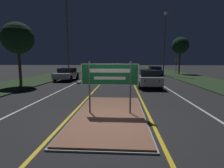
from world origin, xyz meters
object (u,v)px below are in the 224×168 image
streetlight_right_near (165,37)px  warning_sign (176,65)px  car_receding_0 (148,78)px  car_approaching_0 (67,74)px  car_receding_2 (131,67)px  car_receding_1 (154,70)px  car_approaching_1 (107,69)px  highway_sign (110,77)px  streetlight_left_near (67,21)px

streetlight_right_near → warning_sign: streetlight_right_near is taller
streetlight_right_near → warning_sign: 5.80m
car_receding_0 → warning_sign: (6.66, 14.42, 0.83)m
car_approaching_0 → warning_sign: bearing=32.8°
car_receding_2 → car_approaching_0: bearing=-113.2°
car_receding_1 → car_receding_0: bearing=-102.6°
warning_sign → car_receding_2: bearing=125.1°
car_receding_0 → warning_sign: 15.90m
car_approaching_1 → warning_sign: (11.69, -1.97, 0.83)m
car_approaching_0 → warning_sign: size_ratio=1.73×
car_approaching_1 → warning_sign: bearing=-9.6°
car_receding_1 → car_receding_2: 11.95m
streetlight_right_near → car_approaching_1: (-8.92, 5.09, -4.86)m
streetlight_right_near → car_approaching_0: (-12.51, -6.74, -4.89)m
highway_sign → car_receding_2: highway_sign is taller
warning_sign → streetlight_left_near: bearing=-156.8°
car_approaching_1 → car_receding_2: bearing=58.3°
streetlight_left_near → car_receding_1: (12.14, 5.07, -6.55)m
streetlight_left_near → car_receding_1: bearing=22.7°
car_receding_1 → warning_sign: 4.33m
highway_sign → car_receding_1: size_ratio=0.49×
streetlight_left_near → car_receding_2: (9.12, 16.63, -6.51)m
streetlight_right_near → car_receding_1: 5.20m
highway_sign → car_approaching_1: size_ratio=0.52×
car_receding_2 → car_approaching_1: (-4.82, -7.80, 0.01)m
car_approaching_0 → warning_sign: warning_sign is taller
highway_sign → car_approaching_0: (-5.89, 12.67, -0.88)m
streetlight_right_near → car_approaching_0: 15.02m
car_receding_0 → warning_sign: size_ratio=1.77×
streetlight_right_near → warning_sign: size_ratio=3.61×
car_receding_1 → car_receding_2: size_ratio=1.08×
streetlight_left_near → warning_sign: size_ratio=4.23×
streetlight_right_near → car_receding_1: (-1.08, 1.33, -4.91)m
highway_sign → warning_sign: bearing=67.4°
highway_sign → car_receding_0: 8.59m
highway_sign → car_receding_1: (5.54, 20.74, -0.90)m
car_receding_0 → car_approaching_0: bearing=152.1°
streetlight_right_near → car_approaching_1: streetlight_right_near is taller
car_receding_1 → warning_sign: warning_sign is taller
car_receding_1 → car_receding_2: (-3.02, 11.56, 0.04)m
car_receding_0 → car_receding_1: (2.81, 12.63, -0.05)m
car_receding_2 → car_receding_1: bearing=-75.4°
car_approaching_0 → car_approaching_1: size_ratio=0.98×
car_approaching_1 → warning_sign: size_ratio=1.76×
streetlight_left_near → car_receding_2: streetlight_left_near is taller
car_receding_0 → streetlight_left_near: bearing=141.0°
car_approaching_0 → warning_sign: 18.19m
streetlight_left_near → warning_sign: streetlight_left_near is taller
streetlight_right_near → car_receding_0: (-3.89, -11.30, -4.86)m
car_receding_1 → car_approaching_1: bearing=154.4°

